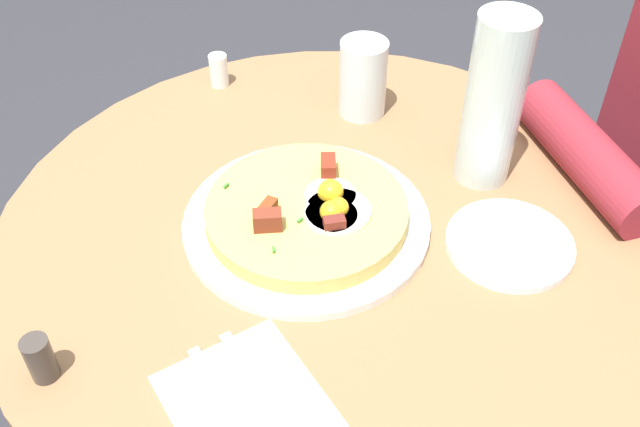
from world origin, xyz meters
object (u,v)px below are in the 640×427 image
object	(u,v)px
dining_table	(332,314)
fork	(233,415)
salt_shaker	(219,70)
breakfast_pizza	(309,211)
pizza_plate	(306,222)
knife	(266,397)
bread_plate	(509,244)
water_bottle	(494,101)
pepper_shaker	(40,359)
water_glass	(363,78)

from	to	relation	value
dining_table	fork	size ratio (longest dim) A/B	4.63
fork	salt_shaker	size ratio (longest dim) A/B	3.58
dining_table	breakfast_pizza	distance (m)	0.20
dining_table	pizza_plate	bearing A→B (deg)	-104.23
fork	salt_shaker	distance (m)	0.59
breakfast_pizza	knife	world-z (taller)	breakfast_pizza
bread_plate	breakfast_pizza	bearing A→B (deg)	-115.49
bread_plate	fork	size ratio (longest dim) A/B	0.84
dining_table	knife	distance (m)	0.31
pizza_plate	knife	size ratio (longest dim) A/B	1.67
water_bottle	pizza_plate	bearing A→B (deg)	-83.18
bread_plate	knife	xyz separation A→B (m)	(0.12, -0.33, 0.00)
fork	pepper_shaker	size ratio (longest dim) A/B	3.37
salt_shaker	pepper_shaker	world-z (taller)	pepper_shaker
pizza_plate	fork	bearing A→B (deg)	-31.02
pizza_plate	water_glass	xyz separation A→B (m)	(-0.21, 0.15, 0.05)
pepper_shaker	fork	bearing A→B (deg)	58.35
water_bottle	salt_shaker	bearing A→B (deg)	-137.48
pizza_plate	bread_plate	xyz separation A→B (m)	(0.11, 0.22, -0.00)
pizza_plate	pepper_shaker	xyz separation A→B (m)	(0.13, -0.31, 0.02)
pizza_plate	knife	xyz separation A→B (m)	(0.23, -0.11, 0.00)
dining_table	fork	world-z (taller)	fork
dining_table	breakfast_pizza	size ratio (longest dim) A/B	3.39
bread_plate	knife	bearing A→B (deg)	-69.68
dining_table	bread_plate	size ratio (longest dim) A/B	5.50
breakfast_pizza	water_glass	size ratio (longest dim) A/B	2.18
salt_shaker	pepper_shaker	size ratio (longest dim) A/B	0.94
pizza_plate	water_bottle	world-z (taller)	water_bottle
dining_table	water_glass	world-z (taller)	water_glass
pizza_plate	pepper_shaker	size ratio (longest dim) A/B	5.63
fork	water_bottle	xyz separation A→B (m)	(-0.27, 0.39, 0.11)
water_bottle	salt_shaker	xyz separation A→B (m)	(-0.31, -0.29, -0.09)
dining_table	knife	world-z (taller)	knife
dining_table	bread_plate	world-z (taller)	bread_plate
breakfast_pizza	bread_plate	distance (m)	0.24
pizza_plate	fork	world-z (taller)	pizza_plate
dining_table	pepper_shaker	xyz separation A→B (m)	(0.12, -0.34, 0.20)
pizza_plate	water_glass	distance (m)	0.26
bread_plate	water_bottle	bearing A→B (deg)	168.16
pizza_plate	salt_shaker	xyz separation A→B (m)	(-0.34, -0.04, 0.02)
knife	water_bottle	bearing A→B (deg)	110.69
fork	water_bottle	bearing A→B (deg)	109.15
salt_shaker	fork	bearing A→B (deg)	-10.07
salt_shaker	bread_plate	bearing A→B (deg)	30.03
pizza_plate	salt_shaker	size ratio (longest dim) A/B	6.00
pizza_plate	bread_plate	world-z (taller)	pizza_plate
knife	water_glass	size ratio (longest dim) A/B	1.60
dining_table	bread_plate	bearing A→B (deg)	62.69
water_glass	water_bottle	world-z (taller)	water_bottle
breakfast_pizza	bread_plate	size ratio (longest dim) A/B	1.62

